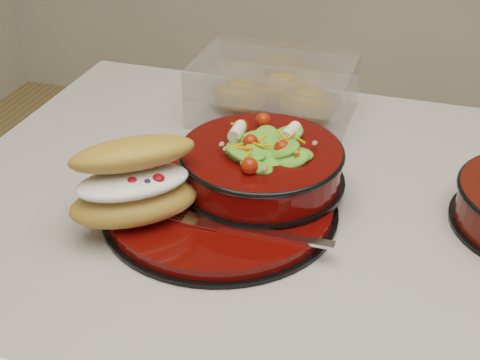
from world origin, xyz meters
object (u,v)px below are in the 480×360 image
(dinner_plate, at_px, (221,206))
(croissant, at_px, (135,182))
(pastry_box, at_px, (275,90))
(salad_bowl, at_px, (261,159))
(fork, at_px, (252,231))

(dinner_plate, bearing_deg, croissant, -144.65)
(pastry_box, bearing_deg, salad_bowl, -78.83)
(salad_bowl, relative_size, croissant, 1.25)
(fork, bearing_deg, croissant, 92.11)
(croissant, height_order, pastry_box, croissant)
(croissant, distance_m, pastry_box, 0.36)
(croissant, relative_size, fork, 0.96)
(dinner_plate, height_order, salad_bowl, salad_bowl)
(dinner_plate, height_order, pastry_box, pastry_box)
(croissant, bearing_deg, salad_bowl, 5.91)
(salad_bowl, bearing_deg, pastry_box, 100.69)
(fork, relative_size, pastry_box, 0.74)
(salad_bowl, xyz_separation_m, croissant, (-0.12, -0.12, 0.01))
(croissant, distance_m, fork, 0.15)
(dinner_plate, relative_size, croissant, 1.71)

